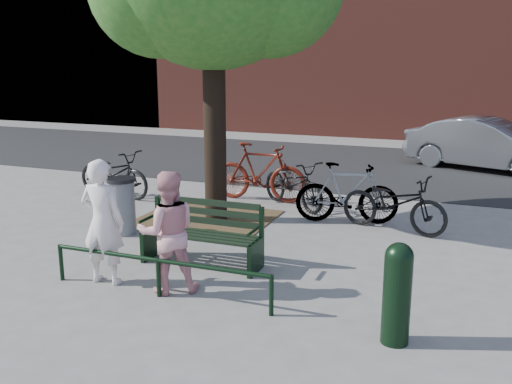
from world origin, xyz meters
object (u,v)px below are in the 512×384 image
at_px(parked_car, 487,144).
at_px(bollard, 397,290).
at_px(bicycle_c, 293,183).
at_px(person_left, 103,222).
at_px(litter_bin, 122,206).
at_px(park_bench, 204,232).
at_px(person_right, 168,232).

bearing_deg(parked_car, bollard, -164.61).
distance_m(bollard, bicycle_c, 5.62).
relative_size(person_left, litter_bin, 1.73).
bearing_deg(park_bench, bicycle_c, 86.05).
height_order(litter_bin, bicycle_c, same).
xyz_separation_m(bicycle_c, parked_car, (3.61, 5.55, 0.20)).
bearing_deg(person_left, parked_car, -117.99).
height_order(bollard, litter_bin, bollard).
height_order(park_bench, litter_bin, park_bench).
distance_m(park_bench, bicycle_c, 3.53).
distance_m(park_bench, person_right, 1.11).
xyz_separation_m(litter_bin, bicycle_c, (2.17, 2.73, -0.01)).
distance_m(person_right, parked_car, 10.83).
relative_size(person_left, parked_car, 0.40).
distance_m(person_right, bicycle_c, 4.61).
bearing_deg(person_left, person_right, -179.41).
distance_m(person_left, parked_car, 11.25).
bearing_deg(bicycle_c, litter_bin, 176.71).
xyz_separation_m(park_bench, bollard, (2.93, -1.41, 0.11)).
relative_size(person_left, bicycle_c, 0.91).
relative_size(bollard, litter_bin, 1.14).
bearing_deg(person_left, litter_bin, -64.97).
bearing_deg(park_bench, bollard, -25.71).
xyz_separation_m(bollard, parked_car, (0.92, 10.48, 0.09)).
bearing_deg(park_bench, person_right, -88.11).
xyz_separation_m(person_left, bollard, (3.83, -0.28, -0.25)).
height_order(park_bench, bollard, bollard).
relative_size(person_right, parked_car, 0.38).
relative_size(person_right, bollard, 1.43).
height_order(person_left, person_right, person_left).
bearing_deg(bollard, parked_car, 84.96).
bearing_deg(bollard, bicycle_c, 118.57).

